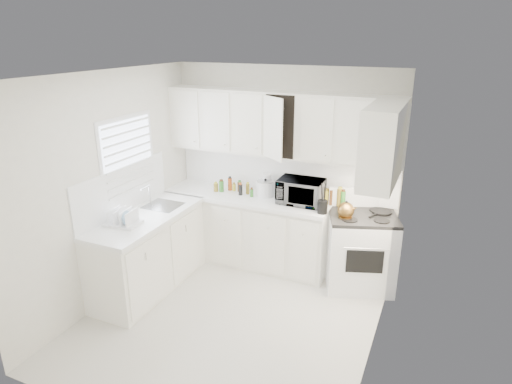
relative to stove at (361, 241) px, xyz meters
The scene contains 38 objects.
floor 1.80m from the stove, 132.19° to the right, with size 3.20×3.20×0.00m, color silver.
ceiling 2.62m from the stove, 132.19° to the right, with size 3.20×3.20×0.00m, color white.
wall_back 1.38m from the stove, 163.24° to the left, with size 3.00×3.00×0.00m, color white.
wall_front 3.15m from the stove, 111.74° to the right, with size 3.00×3.00×0.00m, color white.
wall_left 3.01m from the stove, 154.54° to the right, with size 3.20×3.20×0.00m, color white.
wall_right 1.48m from the stove, 73.99° to the right, with size 3.20×3.20×0.00m, color white.
window_blinds 2.93m from the stove, 160.90° to the right, with size 0.06×0.96×1.06m, color white, non-canonical shape.
lower_cabinets_back 1.54m from the stove, behind, with size 2.22×0.60×0.90m, color white, non-canonical shape.
lower_cabinets_left 2.57m from the stove, 155.69° to the right, with size 0.60×1.60×0.90m, color white, non-canonical shape.
countertop_back 1.56m from the stove, behind, with size 2.24×0.64×0.05m, color white.
countertop_left 2.58m from the stove, 155.59° to the right, with size 0.64×1.62×0.05m, color white.
backsplash_back 1.34m from the stove, 163.70° to the left, with size 2.98×0.02×0.55m, color white.
backsplash_left 2.90m from the stove, 158.10° to the right, with size 0.02×1.60×0.55m, color white.
upper_cabinets_back 1.46m from the stove, behind, with size 3.00×0.33×0.80m, color white, non-canonical shape.
upper_cabinets_right 1.02m from the stove, 65.87° to the right, with size 0.33×0.90×0.80m, color white, non-canonical shape.
sink 2.48m from the stove, 163.12° to the right, with size 0.42×0.38×0.30m, color gray, non-canonical shape.
stove is the anchor object (origin of this frame).
tea_kettle 0.51m from the stove, 138.37° to the right, with size 0.24×0.20×0.22m, color olive, non-canonical shape.
frying_pan 0.43m from the stove, 41.63° to the left, with size 0.24×0.40×0.04m, color black, non-canonical shape.
microwave 0.97m from the stove, behind, with size 0.56×0.31×0.38m, color gray.
rice_cooker 1.39m from the stove, behind, with size 0.23×0.23×0.23m, color white, non-canonical shape.
paper_towel 1.43m from the stove, behind, with size 0.12×0.12×0.27m, color white.
utensil_crock 0.73m from the stove, 161.56° to the right, with size 0.13×0.13×0.38m, color black, non-canonical shape.
dish_rack 2.80m from the stove, 150.36° to the right, with size 0.37×0.28×0.20m, color white, non-canonical shape.
spice_left_0 2.04m from the stove, behind, with size 0.06×0.06×0.13m, color olive.
spice_left_1 1.96m from the stove, behind, with size 0.06×0.06×0.13m, color #327D29.
spice_left_2 1.89m from the stove, behind, with size 0.06×0.06×0.13m, color #BB4D18.
spice_left_3 1.81m from the stove, behind, with size 0.06×0.06×0.13m, color gold.
spice_left_4 1.75m from the stove, behind, with size 0.06×0.06×0.13m, color #502F16.
spice_left_5 1.67m from the stove, behind, with size 0.06×0.06×0.13m, color black.
spice_left_6 1.60m from the stove, behind, with size 0.06×0.06×0.13m, color olive.
spice_left_7 1.52m from the stove, behind, with size 0.06×0.06×0.13m, color #327D29.
sauce_right_0 0.74m from the stove, 160.04° to the left, with size 0.06×0.06×0.19m, color #BB4D18.
sauce_right_1 0.69m from the stove, 164.16° to the left, with size 0.06×0.06×0.19m, color gold.
sauce_right_2 0.66m from the stove, 155.67° to the left, with size 0.06×0.06×0.19m, color #502F16.
sauce_right_3 0.61m from the stove, 160.05° to the left, with size 0.06×0.06×0.19m, color black.
sauce_right_4 0.59m from the stove, 149.09° to the left, with size 0.06×0.06×0.19m, color olive.
sauce_right_5 0.55m from the stove, 153.28° to the left, with size 0.06×0.06×0.19m, color #327D29.
Camera 1 is at (1.91, -3.66, 2.95)m, focal length 31.10 mm.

